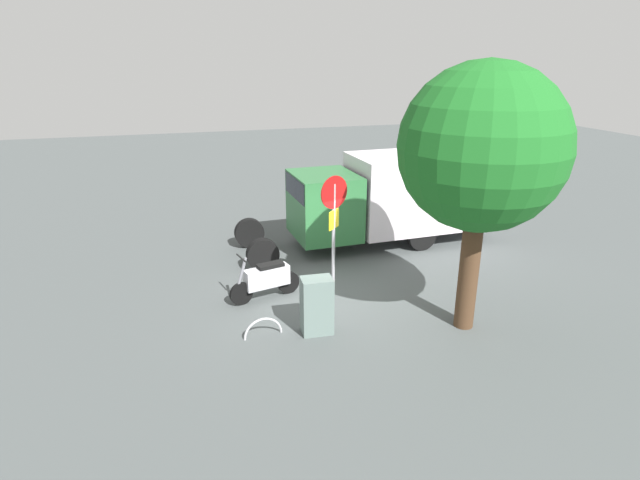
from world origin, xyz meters
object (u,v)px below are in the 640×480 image
object	(u,v)px
street_tree	(482,149)
motorcycle	(266,279)
stop_sign	(334,219)
bike_rack_hoop	(263,336)
utility_cabinet	(317,306)
box_truck_near	(392,194)

from	to	relation	value
street_tree	motorcycle	bearing A→B (deg)	-33.23
stop_sign	bike_rack_hoop	distance (m)	3.07
utility_cabinet	stop_sign	bearing A→B (deg)	-120.53
motorcycle	stop_sign	xyz separation A→B (m)	(-1.53, 0.51, 1.52)
box_truck_near	motorcycle	world-z (taller)	box_truck_near
street_tree	box_truck_near	bearing A→B (deg)	-96.79
street_tree	stop_sign	bearing A→B (deg)	-40.75
motorcycle	utility_cabinet	xyz separation A→B (m)	(-0.72, 1.89, 0.10)
box_truck_near	street_tree	size ratio (longest dim) A/B	1.45
street_tree	utility_cabinet	size ratio (longest dim) A/B	4.45
street_tree	bike_rack_hoop	distance (m)	5.83
box_truck_near	stop_sign	size ratio (longest dim) A/B	2.62
street_tree	utility_cabinet	bearing A→B (deg)	-11.61
street_tree	utility_cabinet	xyz separation A→B (m)	(3.16, -0.65, -3.24)
box_truck_near	motorcycle	bearing A→B (deg)	30.38
utility_cabinet	bike_rack_hoop	size ratio (longest dim) A/B	1.47
motorcycle	stop_sign	distance (m)	2.21
box_truck_near	utility_cabinet	world-z (taller)	box_truck_near
motorcycle	utility_cabinet	bearing A→B (deg)	97.33
motorcycle	street_tree	size ratio (longest dim) A/B	0.32
stop_sign	bike_rack_hoop	xyz separation A→B (m)	(1.94, 1.22, -2.04)
motorcycle	bike_rack_hoop	world-z (taller)	motorcycle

